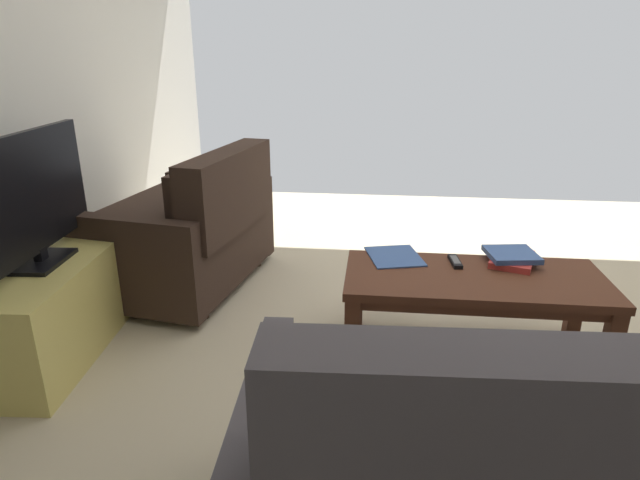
{
  "coord_description": "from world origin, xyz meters",
  "views": [
    {
      "loc": [
        0.54,
        2.58,
        1.45
      ],
      "look_at": [
        0.74,
        0.7,
        0.77
      ],
      "focal_mm": 29.9,
      "sensor_mm": 36.0,
      "label": 1
    }
  ],
  "objects_px": {
    "loveseat_near": "(191,230)",
    "flat_tv": "(29,198)",
    "sofa_main": "(573,474)",
    "loose_magazine": "(394,256)",
    "coffee_table": "(474,288)",
    "tv_remote": "(455,261)",
    "book_stack": "(512,257)",
    "tv_stand": "(50,309)"
  },
  "relations": [
    {
      "from": "tv_stand",
      "to": "loose_magazine",
      "type": "xyz_separation_m",
      "value": [
        -1.68,
        -0.41,
        0.19
      ]
    },
    {
      "from": "coffee_table",
      "to": "tv_stand",
      "type": "relative_size",
      "value": 1.17
    },
    {
      "from": "coffee_table",
      "to": "tv_stand",
      "type": "distance_m",
      "value": 2.07
    },
    {
      "from": "tv_stand",
      "to": "book_stack",
      "type": "relative_size",
      "value": 3.23
    },
    {
      "from": "loveseat_near",
      "to": "flat_tv",
      "type": "xyz_separation_m",
      "value": [
        0.43,
        0.86,
        0.43
      ]
    },
    {
      "from": "sofa_main",
      "to": "tv_stand",
      "type": "height_order",
      "value": "sofa_main"
    },
    {
      "from": "sofa_main",
      "to": "loose_magazine",
      "type": "height_order",
      "value": "sofa_main"
    },
    {
      "from": "sofa_main",
      "to": "loveseat_near",
      "type": "relative_size",
      "value": 1.43
    },
    {
      "from": "flat_tv",
      "to": "tv_remote",
      "type": "relative_size",
      "value": 5.85
    },
    {
      "from": "book_stack",
      "to": "loose_magazine",
      "type": "distance_m",
      "value": 0.59
    },
    {
      "from": "tv_stand",
      "to": "sofa_main",
      "type": "bearing_deg",
      "value": 154.8
    },
    {
      "from": "sofa_main",
      "to": "book_stack",
      "type": "relative_size",
      "value": 5.6
    },
    {
      "from": "book_stack",
      "to": "tv_remote",
      "type": "distance_m",
      "value": 0.29
    },
    {
      "from": "tv_remote",
      "to": "loose_magazine",
      "type": "relative_size",
      "value": 0.54
    },
    {
      "from": "coffee_table",
      "to": "tv_remote",
      "type": "relative_size",
      "value": 7.54
    },
    {
      "from": "coffee_table",
      "to": "tv_remote",
      "type": "height_order",
      "value": "tv_remote"
    },
    {
      "from": "coffee_table",
      "to": "tv_remote",
      "type": "bearing_deg",
      "value": -61.63
    },
    {
      "from": "coffee_table",
      "to": "book_stack",
      "type": "xyz_separation_m",
      "value": [
        -0.21,
        -0.18,
        0.1
      ]
    },
    {
      "from": "coffee_table",
      "to": "book_stack",
      "type": "distance_m",
      "value": 0.29
    },
    {
      "from": "flat_tv",
      "to": "book_stack",
      "type": "bearing_deg",
      "value": -170.24
    },
    {
      "from": "loveseat_near",
      "to": "flat_tv",
      "type": "distance_m",
      "value": 1.05
    },
    {
      "from": "tv_remote",
      "to": "tv_stand",
      "type": "bearing_deg",
      "value": 10.09
    },
    {
      "from": "book_stack",
      "to": "tv_remote",
      "type": "height_order",
      "value": "book_stack"
    },
    {
      "from": "loose_magazine",
      "to": "sofa_main",
      "type": "bearing_deg",
      "value": 93.2
    },
    {
      "from": "sofa_main",
      "to": "loveseat_near",
      "type": "height_order",
      "value": "sofa_main"
    },
    {
      "from": "book_stack",
      "to": "coffee_table",
      "type": "bearing_deg",
      "value": 41.01
    },
    {
      "from": "book_stack",
      "to": "loose_magazine",
      "type": "relative_size",
      "value": 1.08
    },
    {
      "from": "flat_tv",
      "to": "book_stack",
      "type": "xyz_separation_m",
      "value": [
        -2.26,
        -0.39,
        -0.35
      ]
    },
    {
      "from": "coffee_table",
      "to": "sofa_main",
      "type": "bearing_deg",
      "value": 93.06
    },
    {
      "from": "loveseat_near",
      "to": "tv_remote",
      "type": "bearing_deg",
      "value": 161.72
    },
    {
      "from": "sofa_main",
      "to": "flat_tv",
      "type": "xyz_separation_m",
      "value": [
        2.12,
        -1.0,
        0.42
      ]
    },
    {
      "from": "flat_tv",
      "to": "loose_magazine",
      "type": "relative_size",
      "value": 3.19
    },
    {
      "from": "book_stack",
      "to": "tv_remote",
      "type": "xyz_separation_m",
      "value": [
        0.28,
        0.04,
        -0.02
      ]
    },
    {
      "from": "sofa_main",
      "to": "coffee_table",
      "type": "xyz_separation_m",
      "value": [
        0.06,
        -1.21,
        -0.02
      ]
    },
    {
      "from": "loveseat_near",
      "to": "book_stack",
      "type": "bearing_deg",
      "value": 165.53
    },
    {
      "from": "tv_stand",
      "to": "loose_magazine",
      "type": "relative_size",
      "value": 3.5
    },
    {
      "from": "loveseat_near",
      "to": "tv_remote",
      "type": "distance_m",
      "value": 1.64
    },
    {
      "from": "book_stack",
      "to": "tv_remote",
      "type": "relative_size",
      "value": 1.99
    },
    {
      "from": "flat_tv",
      "to": "coffee_table",
      "type": "bearing_deg",
      "value": -174.19
    },
    {
      "from": "book_stack",
      "to": "loveseat_near",
      "type": "bearing_deg",
      "value": -14.47
    },
    {
      "from": "coffee_table",
      "to": "loose_magazine",
      "type": "distance_m",
      "value": 0.43
    },
    {
      "from": "sofa_main",
      "to": "loose_magazine",
      "type": "relative_size",
      "value": 6.07
    }
  ]
}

